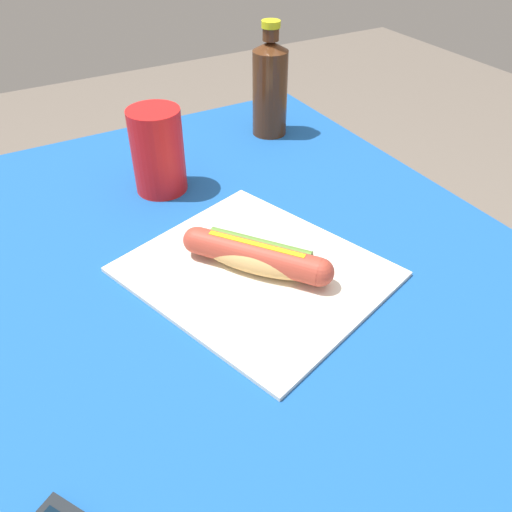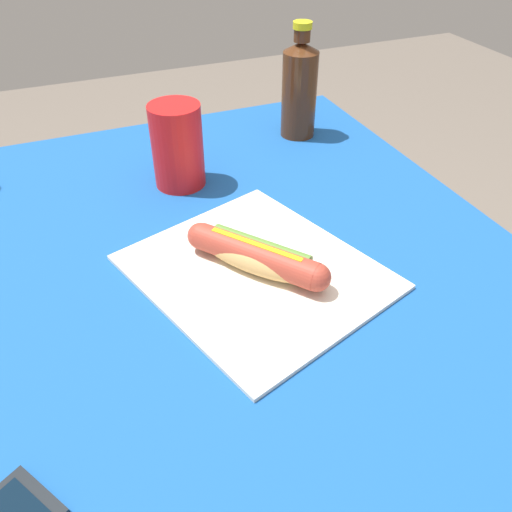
{
  "view_description": "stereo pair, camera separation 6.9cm",
  "coord_description": "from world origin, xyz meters",
  "views": [
    {
      "loc": [
        0.51,
        -0.22,
        1.2
      ],
      "look_at": [
        0.04,
        0.05,
        0.77
      ],
      "focal_mm": 36.84,
      "sensor_mm": 36.0,
      "label": 1
    },
    {
      "loc": [
        0.54,
        -0.15,
        1.2
      ],
      "look_at": [
        0.04,
        0.05,
        0.77
      ],
      "focal_mm": 36.84,
      "sensor_mm": 36.0,
      "label": 2
    }
  ],
  "objects": [
    {
      "name": "hot_dog",
      "position": [
        0.04,
        0.06,
        0.77
      ],
      "size": [
        0.18,
        0.14,
        0.04
      ],
      "color": "tan",
      "rests_on": "paper_wrapper"
    },
    {
      "name": "paper_wrapper",
      "position": [
        0.04,
        0.05,
        0.74
      ],
      "size": [
        0.39,
        0.36,
        0.01
      ],
      "primitive_type": "cube",
      "rotation": [
        0.0,
        0.0,
        0.32
      ],
      "color": "silver",
      "rests_on": "dining_table"
    },
    {
      "name": "drinking_cup",
      "position": [
        -0.24,
        0.03,
        0.81
      ],
      "size": [
        0.08,
        0.08,
        0.14
      ],
      "primitive_type": "cylinder",
      "color": "red",
      "rests_on": "dining_table"
    },
    {
      "name": "dining_table",
      "position": [
        0.0,
        0.0,
        0.6
      ],
      "size": [
        1.0,
        0.89,
        0.74
      ],
      "color": "brown",
      "rests_on": "ground"
    },
    {
      "name": "soda_bottle",
      "position": [
        -0.34,
        0.3,
        0.83
      ],
      "size": [
        0.07,
        0.07,
        0.21
      ],
      "color": "#4C2814",
      "rests_on": "dining_table"
    }
  ]
}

